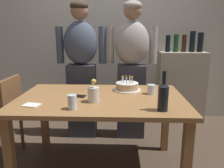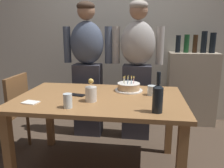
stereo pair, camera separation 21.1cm
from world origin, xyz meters
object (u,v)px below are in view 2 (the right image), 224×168
Objects in this scene: cell_phone at (77,95)px; person_woman_cardigan at (137,69)px; birthday_cake at (129,87)px; person_man_bearded at (88,68)px; dining_chair at (10,108)px; wine_bottle at (158,97)px; napkin_stack at (31,102)px; water_glass_far at (152,90)px; flower_vase at (91,93)px; water_glass_near at (68,101)px.

person_woman_cardigan is (0.53, 0.76, 0.13)m from cell_phone.
person_man_bearded is (-0.55, 0.53, 0.10)m from birthday_cake.
dining_chair is at bearing -177.19° from birthday_cake.
napkin_stack is at bearing 175.65° from wine_bottle.
napkin_stack is at bearing -159.53° from water_glass_far.
birthday_cake is at bearing 52.92° from flower_vase.
cell_phone is 0.09× the size of person_man_bearded.
dining_chair is at bearing -179.05° from cell_phone.
water_glass_far is at bearing 87.62° from dining_chair.
flower_vase is at bearing 68.72° from person_woman_cardigan.
dining_chair is at bearing 24.05° from person_woman_cardigan.
dining_chair is at bearing 137.74° from napkin_stack.
person_woman_cardigan is (0.85, 1.03, 0.13)m from napkin_stack.
flower_vase reaches higher than dining_chair.
person_woman_cardigan reaches higher than dining_chair.
person_woman_cardigan is (0.36, 0.92, 0.06)m from flower_vase.
birthday_cake is at bearing 52.82° from water_glass_near.
person_man_bearded is 0.62m from person_woman_cardigan.
flower_vase is at bearing -127.08° from birthday_cake.
flower_vase is 0.12× the size of person_woman_cardigan.
napkin_stack is 0.08× the size of person_man_bearded.
water_glass_far is at bearing 103.52° from person_woman_cardigan.
napkin_stack is at bearing 47.74° from dining_chair.
flower_vase is 0.23× the size of dining_chair.
wine_bottle reaches higher than flower_vase.
napkin_stack is (-0.32, -0.27, 0.00)m from cell_phone.
water_glass_near is 0.35m from cell_phone.
wine_bottle is 2.38× the size of napkin_stack.
person_woman_cardigan is at bearing 114.05° from dining_chair.
birthday_cake is 0.63m from wine_bottle.
cell_phone is at bearing 94.37° from water_glass_near.
birthday_cake is 2.18× the size of napkin_stack.
person_man_bearded and person_woman_cardigan have the same top height.
person_woman_cardigan is at bearing -180.00° from person_man_bearded.
person_man_bearded reaches higher than napkin_stack.
dining_chair reaches higher than cell_phone.
person_man_bearded is at bearing 109.50° from cell_phone.
water_glass_near is 0.07× the size of person_woman_cardigan.
person_man_bearded reaches higher than dining_chair.
dining_chair is at bearing 161.19° from wine_bottle.
cell_phone is 0.85m from dining_chair.
flower_vase is (-0.29, -0.39, 0.04)m from birthday_cake.
person_man_bearded reaches higher than birthday_cake.
water_glass_near is 0.56× the size of flower_vase.
wine_bottle is 2.10× the size of cell_phone.
flower_vase is (-0.52, -0.26, 0.03)m from water_glass_far.
wine_bottle is 1.51× the size of flower_vase.
birthday_cake reaches higher than cell_phone.
wine_bottle is at bearing -86.56° from water_glass_far.
cell_phone and napkin_stack have the same top height.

